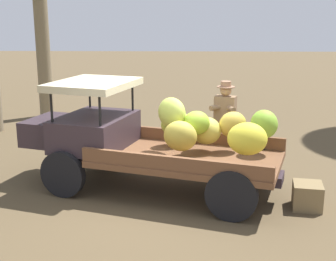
{
  "coord_description": "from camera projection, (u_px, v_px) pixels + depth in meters",
  "views": [
    {
      "loc": [
        -0.51,
        7.23,
        2.96
      ],
      "look_at": [
        -0.29,
        -0.2,
        1.07
      ],
      "focal_mm": 49.55,
      "sensor_mm": 36.0,
      "label": 1
    }
  ],
  "objects": [
    {
      "name": "loose_banana_bunch",
      "position": [
        196.0,
        147.0,
        9.86
      ],
      "size": [
        0.61,
        0.66,
        0.38
      ],
      "primitive_type": "ellipsoid",
      "rotation": [
        0.0,
        -0.02,
        2.03
      ],
      "color": "yellow",
      "rests_on": "ground"
    },
    {
      "name": "farmer",
      "position": [
        225.0,
        119.0,
        8.99
      ],
      "size": [
        0.55,
        0.51,
        1.7
      ],
      "rotation": [
        0.0,
        0.0,
        1.23
      ],
      "color": "slate",
      "rests_on": "ground"
    },
    {
      "name": "wooden_crate",
      "position": [
        307.0,
        196.0,
        7.19
      ],
      "size": [
        0.51,
        0.53,
        0.4
      ],
      "primitive_type": "cube",
      "rotation": [
        0.0,
        0.0,
        1.4
      ],
      "color": "olive",
      "rests_on": "ground"
    },
    {
      "name": "ground_plane",
      "position": [
        150.0,
        195.0,
        7.74
      ],
      "size": [
        60.0,
        60.0,
        0.0
      ],
      "primitive_type": "plane",
      "color": "brown"
    },
    {
      "name": "truck",
      "position": [
        143.0,
        138.0,
        7.89
      ],
      "size": [
        4.66,
        2.79,
        1.83
      ],
      "rotation": [
        0.0,
        0.0,
        -0.3
      ],
      "color": "#34272E",
      "rests_on": "ground"
    }
  ]
}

